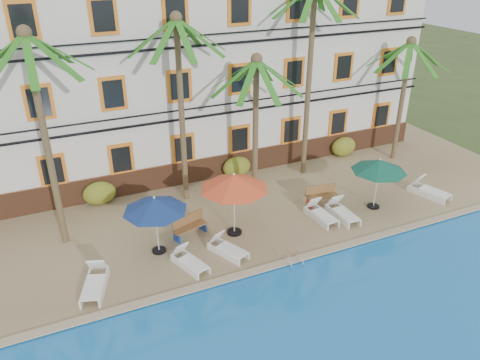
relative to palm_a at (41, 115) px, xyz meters
name	(u,v)px	position (x,y,z in m)	size (l,w,h in m)	color
ground	(277,255)	(7.54, -4.04, -5.63)	(100.00, 100.00, 0.00)	#384C23
pool_deck	(228,197)	(7.54, 0.96, -5.50)	(30.00, 12.00, 0.25)	tan
pool_coping	(288,261)	(7.54, -4.94, -5.35)	(30.00, 0.35, 0.06)	tan
hotel_building	(189,66)	(7.54, 5.95, -0.25)	(25.40, 6.44, 10.22)	silver
palm_a	(41,115)	(0.00, 0.00, 0.00)	(4.12, 4.12, 8.45)	brown
palm_b	(180,87)	(5.61, 1.43, 0.00)	(4.12, 4.12, 8.44)	brown
palm_c	(256,108)	(8.63, 0.27, -0.98)	(4.12, 4.12, 6.77)	brown
palm_d	(310,58)	(12.10, 1.57, 0.61)	(4.12, 4.12, 9.54)	brown
palm_e	(405,82)	(17.73, 1.13, -1.03)	(4.12, 4.12, 6.68)	brown
shrub_left	(99,193)	(1.82, 2.56, -4.83)	(1.50, 0.90, 1.10)	#2F631C
shrub_mid	(237,167)	(8.72, 2.56, -4.83)	(1.50, 0.90, 1.10)	#2F631C
shrub_right	(343,147)	(15.34, 2.56, -4.83)	(1.50, 0.90, 1.10)	#2F631C
umbrella_blue	(155,205)	(3.26, -2.24, -3.28)	(2.46, 2.46, 2.46)	black
umbrella_red	(234,182)	(6.49, -2.25, -3.00)	(2.79, 2.79, 2.78)	black
umbrella_green	(379,166)	(13.16, -2.90, -3.29)	(2.45, 2.45, 2.45)	black
lounger_a	(95,282)	(0.64, -3.53, -5.08)	(1.28, 2.04, 0.91)	white
lounger_b	(189,261)	(4.05, -3.65, -5.12)	(1.11, 1.79, 0.80)	white
lounger_c	(227,248)	(5.64, -3.48, -5.11)	(1.27, 1.82, 0.81)	white
lounger_d	(321,214)	(10.36, -2.78, -5.10)	(0.75, 1.83, 0.85)	white
lounger_e	(342,212)	(11.30, -3.05, -5.10)	(0.66, 1.84, 0.87)	white
lounger_f	(429,190)	(16.25, -3.08, -5.08)	(1.22, 2.06, 0.92)	white
bench_left	(189,225)	(4.71, -1.64, -4.91)	(1.57, 0.91, 0.93)	olive
bench_right	(322,195)	(11.16, -1.65, -4.91)	(1.55, 0.70, 0.93)	olive
pool_ladder	(293,263)	(7.69, -5.04, -5.38)	(0.54, 0.74, 0.74)	silver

